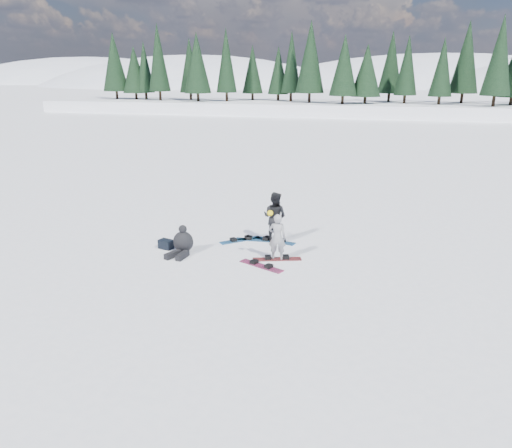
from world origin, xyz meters
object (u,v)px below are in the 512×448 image
Objects in this scene: gear_bag at (166,244)px; snowboard_loose_c at (257,240)px; snowboard_loose_a at (241,240)px; snowboarder_man at (275,217)px; snowboarder_woman at (277,237)px; snowboard_loose_b at (261,266)px; seated_rider at (183,243)px.

snowboard_loose_c is (2.71, 1.54, -0.14)m from gear_bag.
gear_bag is at bearing 171.20° from snowboard_loose_a.
snowboard_loose_a is (-1.14, -0.22, -0.85)m from snowboarder_man.
snowboarder_woman is at bearing -83.85° from snowboard_loose_a.
snowboarder_man is at bearing -80.82° from snowboarder_woman.
snowboard_loose_b is 1.00× the size of snowboard_loose_a.
snowboard_loose_c is at bearing -24.40° from snowboard_loose_a.
snowboarder_man is at bearing 0.47° from snowboard_loose_c.
snowboarder_man reaches higher than seated_rider.
snowboard_loose_c is at bearing 20.31° from snowboarder_man.
snowboard_loose_a is at bearing 145.64° from snowboard_loose_b.
snowboard_loose_a is at bearing 25.90° from snowboarder_man.
snowboarder_man is 1.50× the size of seated_rider.
snowboard_loose_a is (2.16, 1.37, -0.14)m from gear_bag.
snowboarder_man is 3.85× the size of gear_bag.
gear_bag is at bearing 40.62° from snowboarder_man.
snowboarder_man reaches higher than gear_bag.
gear_bag is at bearing 173.81° from seated_rider.
snowboarder_woman is 3.07m from seated_rider.
snowboarder_woman is 1.05m from snowboard_loose_b.
snowboarder_woman is 1.07× the size of snowboard_loose_b.
snowboard_loose_c is (-1.03, 1.62, -0.74)m from snowboarder_woman.
snowboard_loose_b is at bearing -78.07° from snowboard_loose_c.
snowboarder_woman is 3.57× the size of gear_bag.
snowboarder_woman is at bearing 119.52° from snowboarder_man.
snowboarder_man is 1.15× the size of snowboard_loose_a.
snowboard_loose_c is 0.58m from snowboard_loose_a.
snowboard_loose_a is at bearing -168.19° from snowboard_loose_c.
snowboarder_woman is at bearing 17.50° from seated_rider.
snowboard_loose_b and snowboard_loose_a have the same top height.
snowboarder_man is 1.44m from snowboard_loose_a.
seated_rider is 2.77m from snowboard_loose_b.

